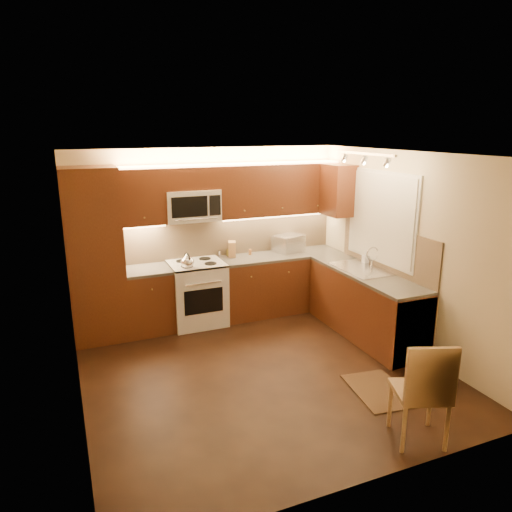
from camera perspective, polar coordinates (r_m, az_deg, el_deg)
name	(u,v)px	position (r m, az deg, el deg)	size (l,w,h in m)	color
floor	(262,371)	(5.79, 0.75, -13.54)	(4.00, 4.00, 0.01)	black
ceiling	(263,154)	(5.09, 0.85, 12.03)	(4.00, 4.00, 0.01)	beige
wall_back	(209,234)	(7.12, -5.63, 2.69)	(4.00, 0.01, 2.50)	beige
wall_front	(370,341)	(3.67, 13.50, -9.85)	(4.00, 0.01, 2.50)	beige
wall_left	(71,292)	(4.90, -21.26, -4.08)	(0.01, 4.00, 2.50)	beige
wall_right	(407,252)	(6.34, 17.62, 0.48)	(0.01, 4.00, 2.50)	beige
pantry	(95,256)	(6.57, -18.68, -0.01)	(0.70, 0.60, 2.30)	#461E0F
base_cab_back_left	(149,301)	(6.85, -12.66, -5.27)	(0.62, 0.60, 0.86)	#461E0F
counter_back_left	(147,270)	(6.71, -12.88, -1.67)	(0.62, 0.60, 0.04)	#383633
base_cab_back_right	(280,283)	(7.44, 2.92, -3.28)	(1.92, 0.60, 0.86)	#461E0F
counter_back_right	(281,255)	(7.31, 2.96, 0.07)	(1.92, 0.60, 0.04)	#383633
base_cab_right	(365,305)	(6.70, 12.89, -5.75)	(0.60, 2.00, 0.86)	#461E0F
counter_right	(367,274)	(6.56, 13.12, -2.08)	(0.60, 2.00, 0.04)	#383633
dishwasher	(399,324)	(6.19, 16.65, -7.80)	(0.58, 0.60, 0.84)	silver
backsplash_back	(232,235)	(7.23, -2.94, 2.52)	(3.30, 0.02, 0.60)	tan
backsplash_right	(387,249)	(6.65, 15.32, 0.87)	(0.02, 2.00, 0.60)	tan
upper_cab_back_left	(141,197)	(6.62, -13.57, 6.90)	(0.62, 0.35, 0.75)	#461E0F
upper_cab_back_right	(278,189)	(7.23, 2.64, 7.95)	(1.92, 0.35, 0.75)	#461E0F
upper_cab_bridge	(190,178)	(6.74, -7.83, 9.19)	(0.76, 0.35, 0.31)	#461E0F
upper_cab_right_corner	(338,190)	(7.23, 9.78, 7.76)	(0.35, 0.50, 0.75)	#461E0F
stove	(197,293)	(6.96, -7.03, -4.43)	(0.76, 0.65, 0.92)	silver
microwave	(192,205)	(6.77, -7.68, 6.03)	(0.76, 0.38, 0.44)	silver
window_frame	(381,217)	(6.68, 14.74, 4.49)	(0.03, 1.44, 1.24)	silver
window_blinds	(380,217)	(6.66, 14.60, 4.48)	(0.02, 1.36, 1.16)	silver
sink	(361,264)	(6.65, 12.42, -0.95)	(0.52, 0.86, 0.15)	silver
faucet	(372,257)	(6.73, 13.72, -0.16)	(0.20, 0.04, 0.30)	silver
track_light_bar	(365,153)	(6.20, 12.85, 11.85)	(0.04, 1.20, 0.03)	silver
kettle	(187,260)	(6.56, -8.21, -0.50)	(0.18, 0.18, 0.21)	silver
toaster_oven	(288,243)	(7.44, 3.90, 1.51)	(0.43, 0.32, 0.26)	silver
knife_block	(232,249)	(7.13, -2.88, 0.83)	(0.11, 0.17, 0.23)	#AB754D
spice_jar_a	(220,254)	(7.18, -4.35, 0.29)	(0.04, 0.04, 0.09)	silver
spice_jar_b	(228,253)	(7.21, -3.36, 0.41)	(0.05, 0.05, 0.10)	olive
spice_jar_c	(231,252)	(7.24, -2.99, 0.46)	(0.04, 0.04, 0.09)	silver
spice_jar_d	(250,252)	(7.24, -0.71, 0.48)	(0.04, 0.04, 0.09)	#9F612F
soap_bottle	(366,258)	(6.95, 12.94, -0.19)	(0.08, 0.08, 0.17)	white
rug	(379,390)	(5.56, 14.43, -15.28)	(0.54, 0.80, 0.01)	black
dining_chair	(420,389)	(4.68, 18.99, -14.79)	(0.45, 0.45, 1.01)	#AB754D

